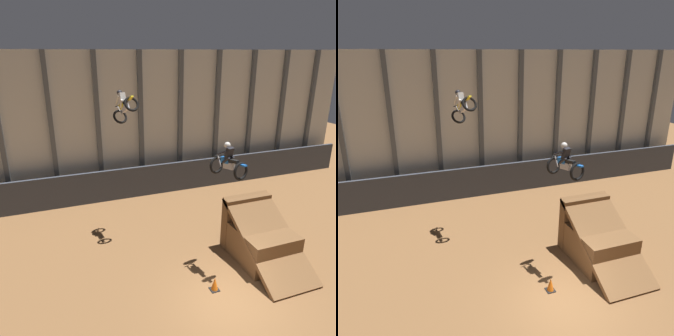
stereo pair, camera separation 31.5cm
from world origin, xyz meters
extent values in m
plane|color=brown|center=(0.00, 0.00, 0.00)|extent=(60.00, 60.00, 0.00)
cube|color=beige|center=(0.00, 11.96, 4.60)|extent=(32.00, 0.12, 9.20)
cube|color=#4C5156|center=(-8.29, 11.76, 4.60)|extent=(0.28, 0.28, 9.20)
cube|color=#4C5156|center=(-5.53, 11.76, 4.60)|extent=(0.28, 0.28, 9.20)
cube|color=#4C5156|center=(-2.76, 11.76, 4.60)|extent=(0.28, 0.28, 9.20)
cube|color=#4C5156|center=(0.00, 11.76, 4.60)|extent=(0.28, 0.28, 9.20)
cube|color=#4C5156|center=(2.76, 11.76, 4.60)|extent=(0.28, 0.28, 9.20)
cube|color=#4C5156|center=(5.53, 11.76, 4.60)|extent=(0.28, 0.28, 9.20)
cube|color=#4C5156|center=(8.29, 11.76, 4.60)|extent=(0.28, 0.28, 9.20)
cube|color=#4C5156|center=(11.05, 11.76, 4.60)|extent=(0.28, 0.28, 9.20)
cube|color=#4C5156|center=(13.82, 11.76, 4.60)|extent=(0.28, 0.28, 9.20)
cube|color=#383D47|center=(0.00, 10.78, 1.02)|extent=(31.36, 0.20, 2.04)
cube|color=brown|center=(2.85, 2.24, 0.76)|extent=(2.38, 2.95, 1.53)
cube|color=brown|center=(2.85, 3.47, 1.27)|extent=(2.43, 0.50, 2.55)
cube|color=brown|center=(2.85, 1.61, 1.27)|extent=(2.43, 4.31, 2.72)
torus|color=black|center=(-2.33, 7.18, 6.07)|extent=(0.83, 0.66, 0.67)
torus|color=black|center=(-2.02, 6.04, 6.82)|extent=(0.83, 0.66, 0.67)
cube|color=#B7B7BC|center=(-2.18, 6.63, 6.57)|extent=(0.33, 0.62, 0.52)
cube|color=yellow|center=(-2.25, 6.88, 6.65)|extent=(0.32, 0.53, 0.44)
cube|color=black|center=(-2.16, 6.56, 6.88)|extent=(0.29, 0.56, 0.40)
cube|color=yellow|center=(-2.04, 6.10, 7.09)|extent=(0.22, 0.36, 0.24)
cylinder|color=#B7B7BC|center=(-2.33, 7.16, 6.37)|extent=(0.18, 0.48, 0.36)
cylinder|color=black|center=(-2.35, 7.25, 6.59)|extent=(0.47, 0.51, 0.04)
cube|color=silver|center=(-2.25, 6.87, 7.01)|extent=(0.35, 0.36, 0.53)
sphere|color=black|center=(-2.31, 7.12, 7.23)|extent=(0.34, 0.41, 0.36)
cylinder|color=silver|center=(-2.34, 6.75, 6.76)|extent=(0.17, 0.28, 0.43)
cylinder|color=silver|center=(-2.11, 6.81, 6.76)|extent=(0.17, 0.28, 0.43)
cylinder|color=silver|center=(-2.46, 7.03, 6.90)|extent=(0.18, 0.39, 0.46)
cylinder|color=silver|center=(-2.15, 7.12, 6.90)|extent=(0.18, 0.39, 0.46)
torus|color=black|center=(0.78, 2.95, 4.55)|extent=(0.75, 0.35, 0.74)
torus|color=black|center=(1.09, 1.59, 4.71)|extent=(0.75, 0.35, 0.74)
cube|color=#B7B7BC|center=(0.95, 2.23, 4.76)|extent=(0.30, 0.57, 0.34)
cube|color=blue|center=(0.90, 2.42, 4.94)|extent=(0.30, 0.50, 0.29)
cube|color=black|center=(0.99, 2.04, 5.00)|extent=(0.28, 0.59, 0.18)
cube|color=blue|center=(1.11, 1.52, 4.98)|extent=(0.22, 0.39, 0.10)
cylinder|color=#B7B7BC|center=(0.82, 2.80, 4.81)|extent=(0.12, 0.32, 0.51)
cylinder|color=black|center=(0.82, 2.79, 5.05)|extent=(0.63, 0.25, 0.04)
cube|color=black|center=(0.94, 2.26, 5.26)|extent=(0.33, 0.33, 0.53)
sphere|color=silver|center=(0.91, 2.39, 5.56)|extent=(0.32, 0.34, 0.29)
cylinder|color=black|center=(0.82, 2.26, 4.99)|extent=(0.19, 0.40, 0.36)
cylinder|color=black|center=(1.05, 2.32, 4.99)|extent=(0.19, 0.40, 0.36)
cylinder|color=black|center=(0.73, 2.46, 5.25)|extent=(0.19, 0.51, 0.30)
cylinder|color=black|center=(1.04, 2.53, 5.25)|extent=(0.19, 0.51, 0.30)
cube|color=black|center=(-0.16, 0.91, 0.01)|extent=(0.36, 0.36, 0.03)
cone|color=orange|center=(-0.16, 0.91, 0.31)|extent=(0.28, 0.28, 0.55)
camera|label=1|loc=(-5.68, -8.54, 9.08)|focal=35.00mm
camera|label=2|loc=(-5.39, -8.65, 9.08)|focal=35.00mm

